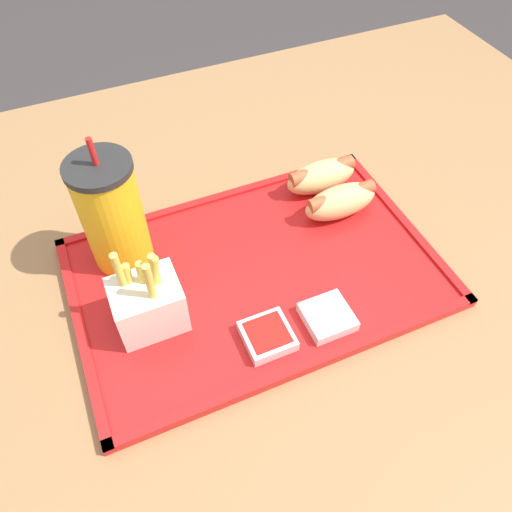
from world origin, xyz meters
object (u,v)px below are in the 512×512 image
hot_dog_far (321,176)px  hot_dog_near (341,201)px  soda_cup (112,214)px  fries_carton (148,303)px  sauce_cup_mayo (324,318)px  sauce_cup_ketchup (267,336)px

hot_dog_far → hot_dog_near: (0.00, -0.06, -0.00)m
soda_cup → hot_dog_far: bearing=2.6°
hot_dog_near → fries_carton: fries_carton is taller
sauce_cup_mayo → sauce_cup_ketchup: 0.07m
fries_carton → sauce_cup_ketchup: 0.14m
sauce_cup_mayo → sauce_cup_ketchup: bearing=176.5°
fries_carton → soda_cup: bearing=93.2°
sauce_cup_ketchup → hot_dog_far: bearing=49.1°
soda_cup → sauce_cup_mayo: soda_cup is taller
fries_carton → sauce_cup_mayo: fries_carton is taller
hot_dog_far → sauce_cup_ketchup: 0.27m
soda_cup → sauce_cup_mayo: bearing=-45.3°
fries_carton → sauce_cup_ketchup: (0.12, -0.08, -0.03)m
hot_dog_far → hot_dog_near: same height
soda_cup → sauce_cup_mayo: size_ratio=3.44×
hot_dog_near → sauce_cup_mayo: bearing=-124.7°
fries_carton → sauce_cup_ketchup: bearing=-34.0°
soda_cup → sauce_cup_ketchup: (0.12, -0.19, -0.07)m
soda_cup → hot_dog_far: soda_cup is taller
soda_cup → hot_dog_far: 0.31m
soda_cup → sauce_cup_ketchup: soda_cup is taller
hot_dog_far → fries_carton: (-0.30, -0.13, 0.01)m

